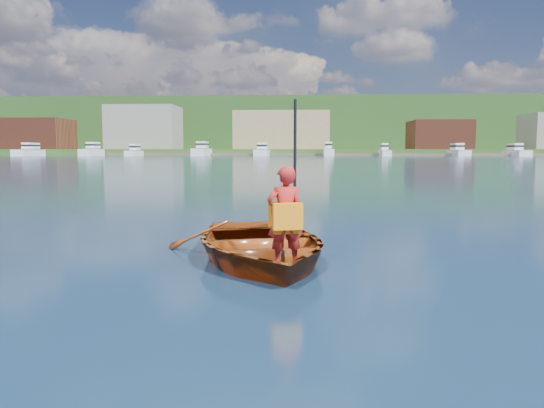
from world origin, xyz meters
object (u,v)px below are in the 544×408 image
at_px(child_paddler, 285,216).
at_px(marina_yachts, 252,151).
at_px(rowboat, 259,245).
at_px(dock, 290,155).

distance_m(child_paddler, marina_yachts, 145.23).
xyz_separation_m(rowboat, child_paddler, (0.37, -0.83, 0.48)).
bearing_deg(rowboat, marina_yachts, 95.31).
distance_m(dock, marina_yachts, 11.82).
height_order(dock, marina_yachts, marina_yachts).
bearing_deg(dock, rowboat, -89.02).
relative_size(rowboat, dock, 0.02).
relative_size(rowboat, child_paddler, 2.02).
height_order(child_paddler, marina_yachts, marina_yachts).
distance_m(rowboat, child_paddler, 1.03).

